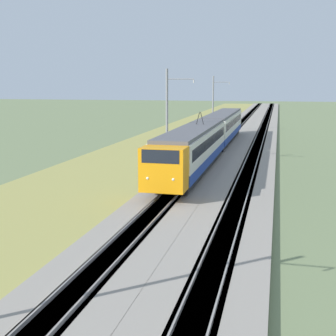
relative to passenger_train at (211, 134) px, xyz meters
name	(u,v)px	position (x,y,z in m)	size (l,w,h in m)	color
ballast_main	(220,145)	(8.06, 0.00, -2.19)	(240.00, 4.40, 0.30)	gray
ballast_adjacent	(257,146)	(8.06, -4.39, -2.19)	(240.00, 4.40, 0.30)	gray
track_main	(220,145)	(8.06, 0.00, -2.18)	(240.00, 1.57, 0.45)	#4C4238
track_adjacent	(257,146)	(8.06, -4.39, -2.18)	(240.00, 1.57, 0.45)	#4C4238
grass_verge	(169,144)	(8.06, 6.39, -2.28)	(240.00, 13.17, 0.12)	#99934C
passenger_train	(211,134)	(0.00, 0.00, 0.00)	(42.43, 2.87, 5.01)	orange
catenary_mast_mid	(168,117)	(-6.77, 3.01, 2.17)	(0.22, 2.56, 8.74)	slate
catenary_mast_far	(213,104)	(23.55, 3.01, 2.08)	(0.22, 2.56, 8.57)	slate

